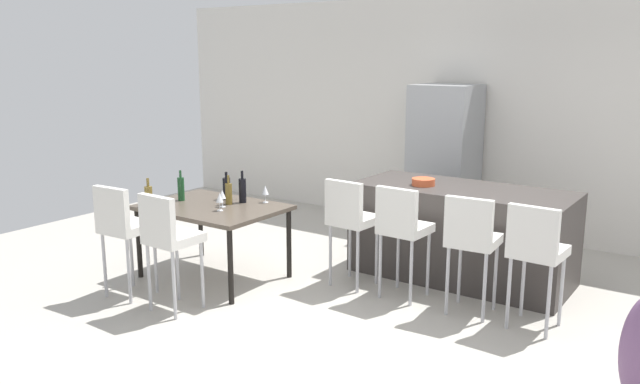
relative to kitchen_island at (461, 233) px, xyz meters
The scene contains 20 objects.
ground_plane 1.05m from the kitchen_island, 108.73° to the right, with size 10.00×10.00×0.00m, color #ADA89E.
back_wall 2.07m from the kitchen_island, 99.63° to the left, with size 10.00×0.12×2.90m, color silver.
kitchen_island is the anchor object (origin of this frame).
bar_chair_left 1.17m from the kitchen_island, 132.87° to the right, with size 0.43×0.43×1.05m.
bar_chair_middle 0.90m from the kitchen_island, 105.31° to the right, with size 0.42×0.42×1.05m.
bar_chair_right 0.97m from the kitchen_island, 63.09° to the right, with size 0.43×0.43×1.05m.
bar_chair_far 1.30m from the kitchen_island, 41.10° to the right, with size 0.42×0.42×1.05m.
dining_table 2.47m from the kitchen_island, 145.43° to the right, with size 1.35×0.97×0.74m.
dining_chair_near 3.24m from the kitchen_island, 136.02° to the right, with size 0.42×0.42×1.05m.
dining_chair_far 2.84m from the kitchen_island, 127.52° to the right, with size 0.41×0.41×1.05m.
wine_bottle_left 2.41m from the kitchen_island, 152.26° to the right, with size 0.08×0.08×0.28m.
wine_bottle_middle 2.34m from the kitchen_island, 146.72° to the right, with size 0.07×0.07×0.29m.
wine_bottle_inner 3.09m from the kitchen_island, 144.48° to the right, with size 0.08×0.08×0.28m.
wine_bottle_right 2.22m from the kitchen_island, 148.78° to the right, with size 0.07×0.07×0.32m.
wine_bottle_end 2.85m from the kitchen_island, 149.87° to the right, with size 0.07×0.07×0.31m.
wine_glass_far 1.99m from the kitchen_island, 149.13° to the right, with size 0.07×0.07×0.17m.
wine_glass_near 2.39m from the kitchen_island, 140.23° to the right, with size 0.07×0.07×0.17m.
wine_glass_corner 2.38m from the kitchen_island, 143.89° to the right, with size 0.07×0.07×0.17m.
refrigerator 1.64m from the kitchen_island, 120.90° to the left, with size 0.72×0.68×1.84m, color #939699.
fruit_bowl 0.63m from the kitchen_island, 161.85° to the right, with size 0.23×0.23×0.07m, color #C6512D.
Camera 1 is at (2.60, -4.87, 2.20)m, focal length 35.69 mm.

